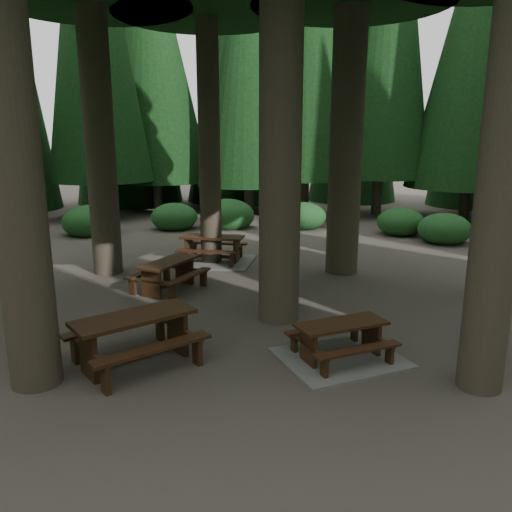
# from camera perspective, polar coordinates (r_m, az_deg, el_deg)

# --- Properties ---
(ground) EXTENTS (80.00, 80.00, 0.00)m
(ground) POSITION_cam_1_polar(r_m,az_deg,el_deg) (10.52, -1.87, -7.37)
(ground) COLOR #4F4640
(ground) RESTS_ON ground
(picnic_table_a) EXTENTS (2.54, 2.40, 0.68)m
(picnic_table_a) POSITION_cam_1_polar(r_m,az_deg,el_deg) (8.80, 9.64, -10.30)
(picnic_table_a) COLOR gray
(picnic_table_a) RESTS_ON ground
(picnic_table_b) EXTENTS (1.92, 2.12, 0.75)m
(picnic_table_b) POSITION_cam_1_polar(r_m,az_deg,el_deg) (12.60, -9.96, -1.69)
(picnic_table_b) COLOR #34190F
(picnic_table_b) RESTS_ON ground
(picnic_table_c) EXTENTS (2.57, 2.19, 0.82)m
(picnic_table_c) POSITION_cam_1_polar(r_m,az_deg,el_deg) (15.35, -4.99, 0.33)
(picnic_table_c) COLOR gray
(picnic_table_c) RESTS_ON ground
(picnic_table_e) EXTENTS (2.55, 2.53, 0.86)m
(picnic_table_e) POSITION_cam_1_polar(r_m,az_deg,el_deg) (8.63, -13.68, -8.42)
(picnic_table_e) COLOR #34190F
(picnic_table_e) RESTS_ON ground
(shrub_ring) EXTENTS (23.86, 24.64, 1.49)m
(shrub_ring) POSITION_cam_1_polar(r_m,az_deg,el_deg) (11.04, 2.24, -4.18)
(shrub_ring) COLOR #1C5428
(shrub_ring) RESTS_ON ground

